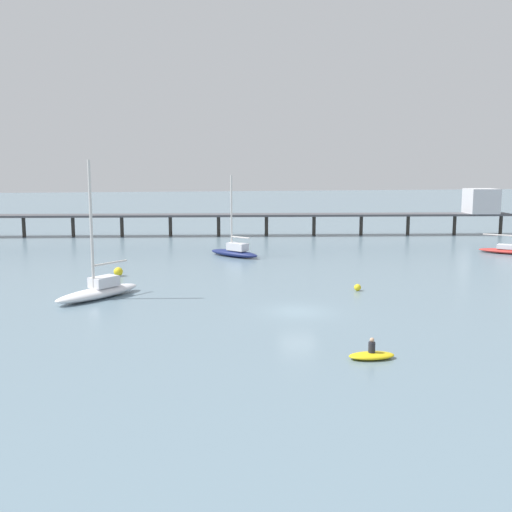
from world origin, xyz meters
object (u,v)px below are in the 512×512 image
sailboat_white (99,289)px  dinghy_yellow (372,355)px  mooring_buoy_outer (118,272)px  pier (320,210)px  mooring_buoy_near (358,287)px  sailboat_navy (235,251)px  sailboat_red (512,249)px

sailboat_white → dinghy_yellow: (15.05, -17.47, -0.48)m
sailboat_white → mooring_buoy_outer: sailboat_white is taller
pier → dinghy_yellow: bearing=-103.7°
pier → mooring_buoy_outer: 39.12m
sailboat_white → dinghy_yellow: size_ratio=4.20×
pier → mooring_buoy_outer: pier is taller
sailboat_white → dinghy_yellow: sailboat_white is taller
pier → mooring_buoy_near: bearing=-102.0°
sailboat_white → sailboat_navy: bearing=55.1°
pier → sailboat_red: (16.40, -21.63, -3.11)m
pier → dinghy_yellow: pier is taller
pier → sailboat_navy: sailboat_navy is taller
sailboat_navy → dinghy_yellow: bearing=-87.1°
sailboat_navy → sailboat_white: sailboat_white is taller
sailboat_red → dinghy_yellow: size_ratio=3.65×
sailboat_navy → sailboat_white: bearing=-124.9°
sailboat_white → mooring_buoy_outer: (1.03, 9.08, -0.28)m
sailboat_red → dinghy_yellow: 44.21m
dinghy_yellow → mooring_buoy_outer: (-14.02, 26.55, 0.19)m
pier → sailboat_white: size_ratio=8.10×
dinghy_yellow → mooring_buoy_outer: bearing=117.8°
sailboat_red → mooring_buoy_outer: bearing=-171.9°
sailboat_navy → dinghy_yellow: (1.86, -36.35, -0.45)m
sailboat_red → mooring_buoy_outer: size_ratio=10.96×
sailboat_red → mooring_buoy_near: bearing=-146.2°
sailboat_white → sailboat_red: (44.71, 15.32, -0.16)m
pier → sailboat_white: bearing=-127.5°
dinghy_yellow → sailboat_navy: bearing=92.9°
sailboat_white → mooring_buoy_near: size_ratio=18.67×
dinghy_yellow → mooring_buoy_near: (5.21, 16.44, 0.06)m
mooring_buoy_outer → sailboat_red: bearing=8.1°
sailboat_navy → sailboat_red: size_ratio=0.99×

